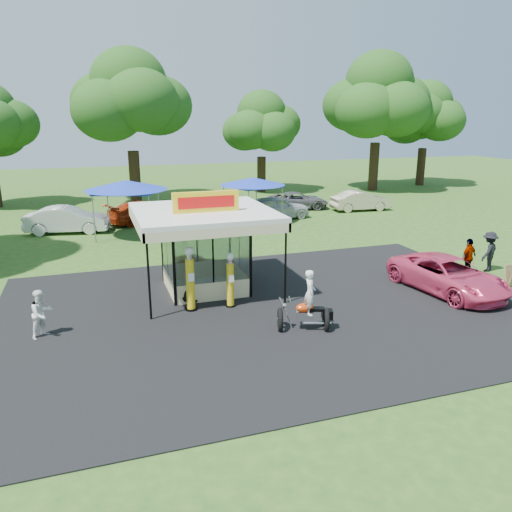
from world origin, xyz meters
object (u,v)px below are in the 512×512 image
object	(u,v)px
gas_pump_left	(190,280)
spectator_east_b	(469,257)
bg_car_b	(144,212)
tent_east	(253,182)
motorcycle	(308,306)
gas_station_kiosk	(204,248)
spectator_east_a	(489,252)
bg_car_d	(298,200)
spectator_west	(42,314)
bg_car_c	(276,208)
bg_car_a	(67,220)
gas_pump_right	(230,281)
a_frame_sign	(511,276)
bg_car_e	(361,201)
tent_west	(126,186)
kiosk_car	(194,264)
pink_sedan	(448,275)

from	to	relation	value
gas_pump_left	spectator_east_b	xyz separation A→B (m)	(12.69, 0.22, -0.32)
bg_car_b	tent_east	world-z (taller)	tent_east
motorcycle	bg_car_b	distance (m)	19.85
gas_station_kiosk	spectator_east_a	world-z (taller)	gas_station_kiosk
spectator_east_b	bg_car_d	xyz separation A→B (m)	(-0.71, 17.91, -0.21)
spectator_west	bg_car_c	size ratio (longest dim) A/B	0.33
spectator_east_a	bg_car_c	distance (m)	15.27
bg_car_a	motorcycle	bearing A→B (deg)	-145.90
bg_car_d	tent_east	bearing A→B (deg)	139.24
gas_pump_right	bg_car_c	world-z (taller)	gas_pump_right
gas_pump_right	bg_car_a	bearing A→B (deg)	112.23
gas_station_kiosk	spectator_east_a	size ratio (longest dim) A/B	2.89
spectator_west	bg_car_d	size ratio (longest dim) A/B	0.35
motorcycle	spectator_west	distance (m)	8.70
gas_pump_left	spectator_east_a	xyz separation A→B (m)	(14.09, 0.51, -0.25)
gas_pump_left	a_frame_sign	distance (m)	13.51
bg_car_a	gas_station_kiosk	bearing A→B (deg)	-146.24
gas_station_kiosk	motorcycle	bearing A→B (deg)	-64.92
spectator_west	bg_car_e	world-z (taller)	spectator_west
spectator_east_b	a_frame_sign	bearing A→B (deg)	93.75
bg_car_e	tent_west	world-z (taller)	tent_west
spectator_east_a	spectator_east_b	xyz separation A→B (m)	(-1.40, -0.29, -0.07)
tent_east	kiosk_car	bearing A→B (deg)	-120.95
gas_pump_right	a_frame_sign	world-z (taller)	gas_pump_right
kiosk_car	spectator_east_a	size ratio (longest dim) A/B	1.51
pink_sedan	spectator_east_a	world-z (taller)	spectator_east_a
bg_car_c	motorcycle	bearing A→B (deg)	152.50
spectator_east_b	tent_east	xyz separation A→B (m)	(-5.55, 14.30, 1.87)
tent_west	pink_sedan	bearing A→B (deg)	-50.97
spectator_east_a	tent_east	size ratio (longest dim) A/B	0.43
bg_car_d	bg_car_c	bearing A→B (deg)	149.32
pink_sedan	bg_car_c	xyz separation A→B (m)	(-1.43, 16.19, 0.10)
motorcycle	tent_west	world-z (taller)	tent_west
gas_pump_right	bg_car_c	xyz separation A→B (m)	(7.44, 14.99, -0.19)
kiosk_car	bg_car_e	size ratio (longest dim) A/B	0.63
a_frame_sign	bg_car_d	bearing A→B (deg)	76.33
bg_car_c	tent_east	world-z (taller)	tent_east
gas_pump_right	motorcycle	distance (m)	3.41
gas_station_kiosk	tent_west	world-z (taller)	gas_station_kiosk
a_frame_sign	bg_car_a	size ratio (longest dim) A/B	0.18
kiosk_car	tent_east	xyz separation A→B (m)	(6.12, 10.21, 2.26)
pink_sedan	spectator_west	xyz separation A→B (m)	(-15.40, 0.58, 0.09)
tent_west	bg_car_e	bearing A→B (deg)	9.91
gas_pump_right	tent_east	distance (m)	15.78
kiosk_car	pink_sedan	bearing A→B (deg)	-121.07
tent_east	bg_car_a	bearing A→B (deg)	177.51
spectator_west	tent_west	xyz separation A→B (m)	(3.85, 13.66, 2.23)
spectator_west	spectator_east_b	xyz separation A→B (m)	(17.73, 0.95, 0.05)
pink_sedan	bg_car_a	distance (m)	22.23
bg_car_d	tent_west	distance (m)	14.35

